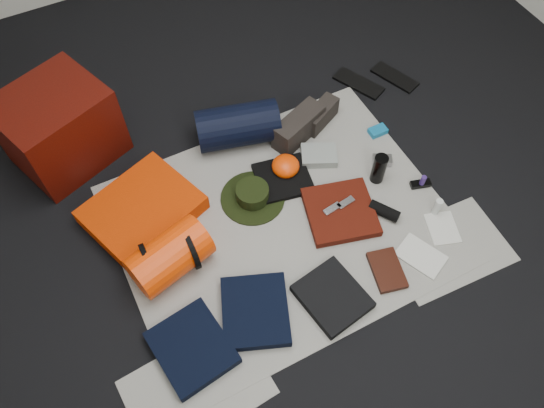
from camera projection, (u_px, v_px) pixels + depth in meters
name	position (u px, v px, depth m)	size (l,w,h in m)	color
floor	(282.00, 224.00, 2.69)	(4.50, 4.50, 0.02)	black
newspaper_mat	(282.00, 222.00, 2.67)	(1.60, 1.30, 0.01)	#B2B1A4
newspaper_sheet_front_left	(197.00, 387.00, 2.24)	(0.58, 0.40, 0.00)	#B2B1A4
newspaper_sheet_front_right	(447.00, 248.00, 2.60)	(0.58, 0.40, 0.00)	#B2B1A4
red_cabinet	(60.00, 128.00, 2.74)	(0.51, 0.43, 0.43)	#480B05
sleeping_pad	(142.00, 210.00, 2.66)	(0.52, 0.43, 0.09)	red
stuff_sack	(170.00, 256.00, 2.45)	(0.22, 0.22, 0.37)	#F53B04
sack_strap_left	(150.00, 266.00, 2.42)	(0.22, 0.22, 0.03)	black
sack_strap_right	(190.00, 248.00, 2.47)	(0.22, 0.22, 0.03)	black
navy_duffel	(238.00, 126.00, 2.86)	(0.23, 0.23, 0.44)	black
boonie_brim	(253.00, 198.00, 2.75)	(0.34, 0.34, 0.01)	black
boonie_crown	(252.00, 193.00, 2.71)	(0.17, 0.17, 0.07)	black
hiking_boot_left	(298.00, 127.00, 2.91)	(0.32, 0.12, 0.16)	#292420
hiking_boot_right	(321.00, 115.00, 2.98)	(0.24, 0.09, 0.12)	#292420
flip_flop_left	(358.00, 83.00, 3.19)	(0.11, 0.30, 0.02)	black
flip_flop_right	(395.00, 77.00, 3.22)	(0.11, 0.29, 0.02)	black
trousers_navy_a	(192.00, 348.00, 2.30)	(0.30, 0.34, 0.05)	black
trousers_navy_b	(255.00, 311.00, 2.39)	(0.30, 0.34, 0.05)	black
trousers_charcoal	(332.00, 297.00, 2.43)	(0.26, 0.30, 0.05)	black
black_tshirt	(283.00, 178.00, 2.80)	(0.28, 0.26, 0.03)	black
red_shirt	(340.00, 212.00, 2.68)	(0.34, 0.34, 0.04)	#481107
orange_stuff_sack	(286.00, 166.00, 2.80)	(0.15, 0.15, 0.10)	#F53B04
first_aid_pouch	(319.00, 155.00, 2.87)	(0.19, 0.14, 0.05)	gray
water_bottle	(379.00, 169.00, 2.74)	(0.07, 0.07, 0.18)	black
speaker	(384.00, 211.00, 2.67)	(0.06, 0.06, 0.16)	black
compact_camera	(382.00, 160.00, 2.86)	(0.10, 0.06, 0.04)	#A9A9AE
cyan_case	(378.00, 131.00, 2.97)	(0.10, 0.06, 0.03)	#10699B
toiletry_purple	(422.00, 182.00, 2.76)	(0.03, 0.03, 0.08)	navy
toiletry_clear	(437.00, 207.00, 2.66)	(0.04, 0.04, 0.11)	silver
paperback_book	(387.00, 270.00, 2.51)	(0.14, 0.21, 0.03)	black
map_booklet	(421.00, 256.00, 2.56)	(0.15, 0.22, 0.01)	silver
map_printout	(443.00, 228.00, 2.65)	(0.14, 0.18, 0.01)	silver
sunglasses	(420.00, 184.00, 2.78)	(0.11, 0.04, 0.03)	black
key_cluster	(181.00, 379.00, 2.25)	(0.06, 0.06, 0.01)	#A9A9AE
tape_roll	(284.00, 169.00, 2.79)	(0.05, 0.05, 0.04)	silver
energy_bar_a	(332.00, 209.00, 2.65)	(0.10, 0.04, 0.01)	#A9A9AE
energy_bar_b	(346.00, 203.00, 2.67)	(0.10, 0.04, 0.01)	#A9A9AE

